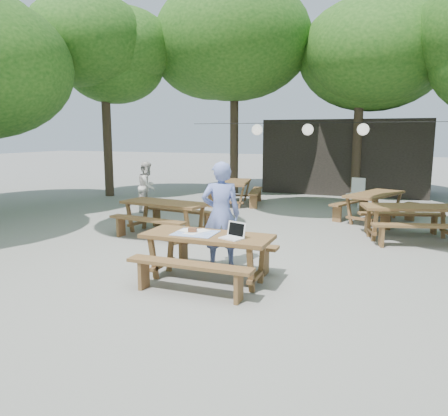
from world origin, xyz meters
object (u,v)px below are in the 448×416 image
second_person (147,187)px  plastic_chair (355,199)px  woman (221,215)px  main_picnic_table (207,257)px  picnic_table_nw (165,217)px

second_person → plastic_chair: second_person is taller
woman → second_person: 5.89m
woman → plastic_chair: (1.59, 7.39, -0.65)m
main_picnic_table → woman: 0.97m
plastic_chair → woman: bearing=-84.0°
woman → plastic_chair: size_ratio=2.03×
main_picnic_table → woman: (-0.10, 0.81, 0.52)m
picnic_table_nw → second_person: size_ratio=1.42×
second_person → picnic_table_nw: bearing=-149.9°
plastic_chair → main_picnic_table: bearing=-82.2°
second_person → plastic_chair: (5.66, 3.14, -0.48)m
main_picnic_table → plastic_chair: plastic_chair is taller
main_picnic_table → second_person: 6.56m
woman → second_person: (-4.07, 4.25, -0.18)m
plastic_chair → picnic_table_nw: bearing=-105.4°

